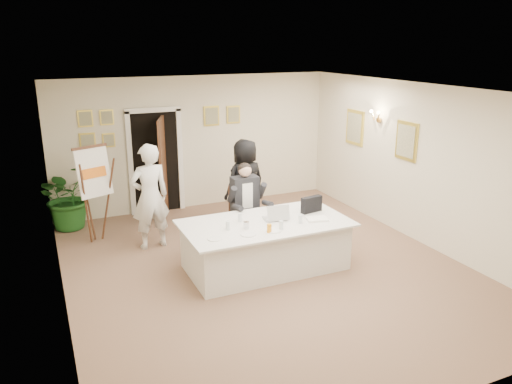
{
  "coord_description": "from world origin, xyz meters",
  "views": [
    {
      "loc": [
        -3.11,
        -6.57,
        3.49
      ],
      "look_at": [
        0.1,
        0.6,
        1.09
      ],
      "focal_mm": 35.0,
      "sensor_mm": 36.0,
      "label": 1
    }
  ],
  "objects_px": {
    "oj_glass": "(269,228)",
    "laptop": "(275,211)",
    "conference_table": "(265,245)",
    "potted_palm": "(69,196)",
    "laptop_bag": "(311,204)",
    "seated_man": "(246,204)",
    "flip_chart": "(94,199)",
    "standing_woman": "(245,182)",
    "steel_jug": "(246,225)",
    "paper_stack": "(317,219)",
    "standing_man": "(150,197)"
  },
  "relations": [
    {
      "from": "flip_chart",
      "to": "laptop",
      "type": "height_order",
      "value": "flip_chart"
    },
    {
      "from": "potted_palm",
      "to": "laptop_bag",
      "type": "distance_m",
      "value": 4.7
    },
    {
      "from": "standing_woman",
      "to": "oj_glass",
      "type": "bearing_deg",
      "value": 66.25
    },
    {
      "from": "steel_jug",
      "to": "standing_man",
      "type": "bearing_deg",
      "value": 121.87
    },
    {
      "from": "laptop",
      "to": "oj_glass",
      "type": "relative_size",
      "value": 2.86
    },
    {
      "from": "laptop",
      "to": "laptop_bag",
      "type": "relative_size",
      "value": 0.99
    },
    {
      "from": "conference_table",
      "to": "standing_woman",
      "type": "distance_m",
      "value": 2.09
    },
    {
      "from": "oj_glass",
      "to": "seated_man",
      "type": "bearing_deg",
      "value": 80.45
    },
    {
      "from": "laptop_bag",
      "to": "oj_glass",
      "type": "xyz_separation_m",
      "value": [
        -1.03,
        -0.55,
        -0.07
      ]
    },
    {
      "from": "laptop_bag",
      "to": "oj_glass",
      "type": "relative_size",
      "value": 2.89
    },
    {
      "from": "flip_chart",
      "to": "standing_woman",
      "type": "bearing_deg",
      "value": -4.74
    },
    {
      "from": "conference_table",
      "to": "oj_glass",
      "type": "distance_m",
      "value": 0.63
    },
    {
      "from": "steel_jug",
      "to": "paper_stack",
      "type": "bearing_deg",
      "value": -5.21
    },
    {
      "from": "laptop_bag",
      "to": "oj_glass",
      "type": "bearing_deg",
      "value": -161.86
    },
    {
      "from": "potted_palm",
      "to": "standing_man",
      "type": "bearing_deg",
      "value": -52.65
    },
    {
      "from": "seated_man",
      "to": "flip_chart",
      "type": "xyz_separation_m",
      "value": [
        -2.42,
        1.17,
        0.06
      ]
    },
    {
      "from": "steel_jug",
      "to": "laptop_bag",
      "type": "bearing_deg",
      "value": 11.73
    },
    {
      "from": "laptop",
      "to": "conference_table",
      "type": "bearing_deg",
      "value": -148.77
    },
    {
      "from": "laptop_bag",
      "to": "standing_woman",
      "type": "bearing_deg",
      "value": 92.29
    },
    {
      "from": "standing_man",
      "to": "standing_woman",
      "type": "bearing_deg",
      "value": -175.13
    },
    {
      "from": "oj_glass",
      "to": "steel_jug",
      "type": "bearing_deg",
      "value": 131.2
    },
    {
      "from": "conference_table",
      "to": "laptop",
      "type": "distance_m",
      "value": 0.56
    },
    {
      "from": "paper_stack",
      "to": "standing_man",
      "type": "bearing_deg",
      "value": 140.8
    },
    {
      "from": "oj_glass",
      "to": "laptop",
      "type": "bearing_deg",
      "value": 56.04
    },
    {
      "from": "oj_glass",
      "to": "flip_chart",
      "type": "bearing_deg",
      "value": 129.6
    },
    {
      "from": "seated_man",
      "to": "laptop_bag",
      "type": "distance_m",
      "value": 1.21
    },
    {
      "from": "seated_man",
      "to": "oj_glass",
      "type": "xyz_separation_m",
      "value": [
        -0.24,
        -1.45,
        0.09
      ]
    },
    {
      "from": "seated_man",
      "to": "standing_woman",
      "type": "distance_m",
      "value": 1.02
    },
    {
      "from": "standing_man",
      "to": "oj_glass",
      "type": "relative_size",
      "value": 14.2
    },
    {
      "from": "flip_chart",
      "to": "potted_palm",
      "type": "distance_m",
      "value": 1.04
    },
    {
      "from": "laptop",
      "to": "laptop_bag",
      "type": "bearing_deg",
      "value": 14.67
    },
    {
      "from": "oj_glass",
      "to": "standing_woman",
      "type": "bearing_deg",
      "value": 75.2
    },
    {
      "from": "flip_chart",
      "to": "paper_stack",
      "type": "xyz_separation_m",
      "value": [
        3.09,
        -2.45,
        -0.01
      ]
    },
    {
      "from": "conference_table",
      "to": "paper_stack",
      "type": "height_order",
      "value": "paper_stack"
    },
    {
      "from": "seated_man",
      "to": "standing_man",
      "type": "height_order",
      "value": "standing_man"
    },
    {
      "from": "paper_stack",
      "to": "conference_table",
      "type": "bearing_deg",
      "value": 162.86
    },
    {
      "from": "standing_woman",
      "to": "laptop_bag",
      "type": "height_order",
      "value": "standing_woman"
    },
    {
      "from": "standing_man",
      "to": "paper_stack",
      "type": "height_order",
      "value": "standing_man"
    },
    {
      "from": "potted_palm",
      "to": "oj_glass",
      "type": "relative_size",
      "value": 9.81
    },
    {
      "from": "laptop",
      "to": "paper_stack",
      "type": "height_order",
      "value": "laptop"
    },
    {
      "from": "conference_table",
      "to": "oj_glass",
      "type": "height_order",
      "value": "oj_glass"
    },
    {
      "from": "potted_palm",
      "to": "steel_jug",
      "type": "height_order",
      "value": "potted_palm"
    },
    {
      "from": "laptop_bag",
      "to": "paper_stack",
      "type": "bearing_deg",
      "value": -116.78
    },
    {
      "from": "flip_chart",
      "to": "laptop",
      "type": "bearing_deg",
      "value": -40.4
    },
    {
      "from": "paper_stack",
      "to": "oj_glass",
      "type": "bearing_deg",
      "value": -169.11
    },
    {
      "from": "seated_man",
      "to": "laptop",
      "type": "height_order",
      "value": "seated_man"
    },
    {
      "from": "standing_man",
      "to": "laptop",
      "type": "xyz_separation_m",
      "value": [
        1.65,
        -1.5,
        -0.01
      ]
    },
    {
      "from": "standing_woman",
      "to": "paper_stack",
      "type": "xyz_separation_m",
      "value": [
        0.29,
        -2.22,
        -0.06
      ]
    },
    {
      "from": "seated_man",
      "to": "standing_woman",
      "type": "relative_size",
      "value": 0.88
    },
    {
      "from": "flip_chart",
      "to": "steel_jug",
      "type": "relative_size",
      "value": 15.75
    }
  ]
}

